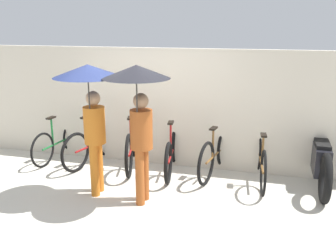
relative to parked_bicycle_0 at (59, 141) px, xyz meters
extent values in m
plane|color=beige|center=(1.91, -1.54, -0.35)|extent=(30.00, 30.00, 0.00)
cube|color=beige|center=(1.91, 0.28, 0.72)|extent=(12.76, 0.12, 2.15)
torus|color=black|center=(0.04, 0.47, -0.03)|extent=(0.10, 0.65, 0.65)
torus|color=black|center=(-0.04, -0.49, -0.03)|extent=(0.10, 0.65, 0.65)
cylinder|color=#19662D|center=(0.00, -0.01, -0.03)|extent=(0.12, 0.96, 0.04)
cylinder|color=#19662D|center=(-0.02, -0.18, 0.23)|extent=(0.04, 0.04, 0.52)
cube|color=black|center=(-0.02, -0.18, 0.51)|extent=(0.11, 0.21, 0.03)
cylinder|color=#19662D|center=(0.04, 0.47, 0.31)|extent=(0.04, 0.04, 0.68)
cylinder|color=#19662D|center=(0.04, 0.47, 0.65)|extent=(0.44, 0.07, 0.03)
torus|color=black|center=(0.88, 0.41, 0.01)|extent=(0.22, 0.71, 0.72)
torus|color=black|center=(0.65, -0.54, 0.01)|extent=(0.22, 0.71, 0.72)
cylinder|color=maroon|center=(0.76, -0.07, 0.01)|extent=(0.26, 0.96, 0.04)
cylinder|color=maroon|center=(0.73, -0.23, 0.29)|extent=(0.04, 0.04, 0.56)
cube|color=black|center=(0.73, -0.23, 0.58)|extent=(0.13, 0.22, 0.03)
cylinder|color=maroon|center=(0.88, 0.41, 0.36)|extent=(0.04, 0.04, 0.70)
cylinder|color=maroon|center=(0.88, 0.41, 0.71)|extent=(0.43, 0.13, 0.03)
torus|color=black|center=(1.41, 0.45, 0.03)|extent=(0.24, 0.76, 0.77)
torus|color=black|center=(1.65, -0.52, 0.03)|extent=(0.24, 0.76, 0.77)
cylinder|color=maroon|center=(1.53, -0.03, 0.03)|extent=(0.28, 0.98, 0.04)
cylinder|color=maroon|center=(1.57, -0.21, 0.32)|extent=(0.04, 0.04, 0.57)
cube|color=black|center=(1.57, -0.21, 0.62)|extent=(0.14, 0.22, 0.03)
cylinder|color=maroon|center=(1.41, 0.45, 0.39)|extent=(0.04, 0.04, 0.71)
cylinder|color=maroon|center=(1.41, 0.45, 0.75)|extent=(0.43, 0.13, 0.03)
torus|color=black|center=(2.23, 0.40, 0.00)|extent=(0.16, 0.70, 0.70)
torus|color=black|center=(2.37, -0.59, 0.00)|extent=(0.16, 0.70, 0.70)
cylinder|color=maroon|center=(2.30, -0.09, 0.00)|extent=(0.18, 1.00, 0.04)
cylinder|color=maroon|center=(2.32, -0.27, 0.29)|extent=(0.04, 0.04, 0.58)
cube|color=black|center=(2.32, -0.27, 0.60)|extent=(0.12, 0.21, 0.03)
cylinder|color=maroon|center=(2.23, 0.40, 0.36)|extent=(0.04, 0.04, 0.73)
cylinder|color=maroon|center=(2.23, 0.40, 0.73)|extent=(0.44, 0.09, 0.03)
torus|color=black|center=(3.15, 0.46, 0.01)|extent=(0.19, 0.73, 0.73)
torus|color=black|center=(2.97, -0.49, 0.01)|extent=(0.19, 0.73, 0.73)
cylinder|color=brown|center=(3.06, -0.01, 0.01)|extent=(0.21, 0.95, 0.04)
cylinder|color=brown|center=(3.03, -0.18, 0.26)|extent=(0.04, 0.04, 0.50)
cube|color=black|center=(3.03, -0.18, 0.53)|extent=(0.12, 0.21, 0.03)
cylinder|color=brown|center=(3.15, 0.46, 0.34)|extent=(0.04, 0.04, 0.66)
cylinder|color=brown|center=(3.15, 0.46, 0.67)|extent=(0.44, 0.11, 0.03)
torus|color=black|center=(3.77, 0.43, 0.01)|extent=(0.11, 0.72, 0.72)
torus|color=black|center=(3.88, -0.65, 0.01)|extent=(0.11, 0.72, 0.72)
cylinder|color=brown|center=(3.83, -0.11, 0.01)|extent=(0.14, 1.08, 0.04)
cylinder|color=brown|center=(3.84, -0.30, 0.25)|extent=(0.04, 0.04, 0.49)
cube|color=black|center=(3.84, -0.30, 0.51)|extent=(0.11, 0.21, 0.03)
cylinder|color=brown|center=(3.77, 0.43, 0.32)|extent=(0.04, 0.04, 0.63)
cylinder|color=brown|center=(3.77, 0.43, 0.64)|extent=(0.44, 0.07, 0.03)
cylinder|color=#C66B1E|center=(1.39, -1.15, 0.06)|extent=(0.13, 0.13, 0.82)
cylinder|color=#C66B1E|center=(1.41, -1.33, 0.06)|extent=(0.13, 0.13, 0.82)
cylinder|color=#C66B1E|center=(1.40, -1.24, 0.75)|extent=(0.32, 0.32, 0.56)
sphere|color=tan|center=(1.40, -1.24, 1.15)|extent=(0.21, 0.21, 0.21)
cylinder|color=#332D28|center=(1.41, -1.38, 1.13)|extent=(0.02, 0.02, 0.70)
cone|color=#19234C|center=(1.41, -1.38, 1.57)|extent=(0.97, 0.97, 0.18)
cylinder|color=#9E4C1E|center=(2.18, -1.25, 0.07)|extent=(0.13, 0.13, 0.83)
cylinder|color=#9E4C1E|center=(2.17, -1.43, 0.07)|extent=(0.13, 0.13, 0.83)
cylinder|color=#9E4C1E|center=(2.17, -1.34, 0.76)|extent=(0.32, 0.32, 0.57)
sphere|color=tan|center=(2.17, -1.34, 1.18)|extent=(0.22, 0.22, 0.22)
cylinder|color=#332D28|center=(2.17, -1.48, 1.15)|extent=(0.02, 0.02, 0.71)
cone|color=black|center=(2.17, -1.48, 1.59)|extent=(0.91, 0.91, 0.18)
torus|color=black|center=(4.76, 0.63, 0.02)|extent=(0.12, 0.75, 0.75)
torus|color=black|center=(4.75, -0.66, 0.02)|extent=(0.12, 0.75, 0.75)
cube|color=black|center=(4.76, -0.02, 0.10)|extent=(0.24, 0.71, 0.44)
cube|color=black|center=(4.76, -0.02, 0.35)|extent=(0.22, 0.50, 0.06)
cylinder|color=#B2B2B7|center=(4.76, 0.63, 0.57)|extent=(0.58, 0.04, 0.03)
camera|label=1|loc=(3.86, -6.14, 2.20)|focal=40.00mm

